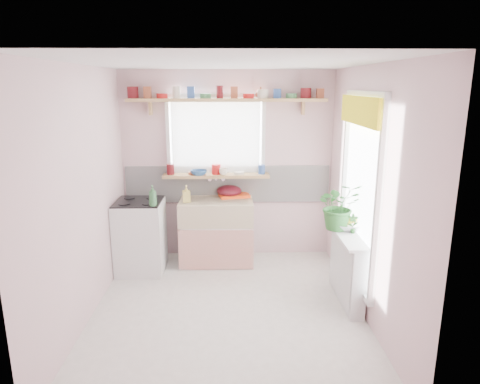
{
  "coord_description": "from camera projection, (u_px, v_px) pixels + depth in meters",
  "views": [
    {
      "loc": [
        0.03,
        -4.06,
        2.31
      ],
      "look_at": [
        0.14,
        0.55,
        1.15
      ],
      "focal_mm": 32.0,
      "sensor_mm": 36.0,
      "label": 1
    }
  ],
  "objects": [
    {
      "name": "dish_tray",
      "position": [
        234.0,
        195.0,
        5.74
      ],
      "size": [
        0.44,
        0.36,
        0.04
      ],
      "primitive_type": "cube",
      "rotation": [
        0.0,
        0.0,
        0.2
      ],
      "color": "#FE4F16",
      "rests_on": "sink_unit"
    },
    {
      "name": "shelf_crockery",
      "position": [
        227.0,
        94.0,
        5.38
      ],
      "size": [
        2.47,
        0.11,
        0.12
      ],
      "color": "#590F14",
      "rests_on": "pine_shelf"
    },
    {
      "name": "sill_crockery",
      "position": [
        216.0,
        170.0,
        5.63
      ],
      "size": [
        1.35,
        0.11,
        0.12
      ],
      "color": "#590F14",
      "rests_on": "windowsill"
    },
    {
      "name": "windowsill",
      "position": [
        216.0,
        176.0,
        5.65
      ],
      "size": [
        1.4,
        0.22,
        0.04
      ],
      "primitive_type": "cube",
      "color": "tan",
      "rests_on": "room"
    },
    {
      "name": "sill_cup",
      "position": [
        223.0,
        172.0,
        5.58
      ],
      "size": [
        0.13,
        0.13,
        0.09
      ],
      "primitive_type": "imported",
      "rotation": [
        0.0,
        0.0,
        -0.28
      ],
      "color": "white",
      "rests_on": "windowsill"
    },
    {
      "name": "herb_pot",
      "position": [
        353.0,
        224.0,
        4.52
      ],
      "size": [
        0.12,
        0.09,
        0.21
      ],
      "primitive_type": "imported",
      "rotation": [
        0.0,
        0.0,
        -0.11
      ],
      "color": "#2B6629",
      "rests_on": "radiator_ledge"
    },
    {
      "name": "shelf_vase",
      "position": [
        261.0,
        93.0,
        5.45
      ],
      "size": [
        0.14,
        0.14,
        0.14
      ],
      "primitive_type": "imported",
      "rotation": [
        0.0,
        0.0,
        0.01
      ],
      "color": "brown",
      "rests_on": "pine_shelf"
    },
    {
      "name": "cooker",
      "position": [
        140.0,
        236.0,
        5.38
      ],
      "size": [
        0.58,
        0.58,
        0.93
      ],
      "color": "white",
      "rests_on": "ground"
    },
    {
      "name": "pine_shelf",
      "position": [
        227.0,
        100.0,
        5.4
      ],
      "size": [
        2.52,
        0.24,
        0.04
      ],
      "primitive_type": "cube",
      "color": "tan",
      "rests_on": "room"
    },
    {
      "name": "sink_unit",
      "position": [
        217.0,
        231.0,
        5.64
      ],
      "size": [
        0.95,
        0.65,
        1.11
      ],
      "color": "white",
      "rests_on": "ground"
    },
    {
      "name": "jade_plant",
      "position": [
        339.0,
        206.0,
        4.61
      ],
      "size": [
        0.51,
        0.45,
        0.53
      ],
      "primitive_type": "imported",
      "rotation": [
        0.0,
        0.0,
        0.07
      ],
      "color": "#2D6E2C",
      "rests_on": "radiator_ledge"
    },
    {
      "name": "room",
      "position": [
        283.0,
        167.0,
        5.01
      ],
      "size": [
        3.2,
        3.2,
        3.2
      ],
      "color": "white",
      "rests_on": "ground"
    },
    {
      "name": "fruit",
      "position": [
        350.0,
        220.0,
        4.64
      ],
      "size": [
        0.2,
        0.14,
        0.1
      ],
      "color": "orange",
      "rests_on": "fruit_bowl"
    },
    {
      "name": "colander",
      "position": [
        229.0,
        191.0,
        5.72
      ],
      "size": [
        0.34,
        0.34,
        0.15
      ],
      "primitive_type": "ellipsoid",
      "rotation": [
        0.0,
        0.0,
        0.02
      ],
      "color": "#4F0D19",
      "rests_on": "sink_unit"
    },
    {
      "name": "fruit_bowl",
      "position": [
        349.0,
        226.0,
        4.65
      ],
      "size": [
        0.33,
        0.33,
        0.08
      ],
      "primitive_type": "imported",
      "rotation": [
        0.0,
        0.0,
        -0.04
      ],
      "color": "silver",
      "rests_on": "radiator_ledge"
    },
    {
      "name": "radiator_ledge",
      "position": [
        347.0,
        266.0,
        4.62
      ],
      "size": [
        0.22,
        0.95,
        0.78
      ],
      "color": "white",
      "rests_on": "ground"
    },
    {
      "name": "soap_bottle_sink",
      "position": [
        186.0,
        194.0,
        5.45
      ],
      "size": [
        0.11,
        0.11,
        0.21
      ],
      "primitive_type": "imported",
      "rotation": [
        0.0,
        0.0,
        0.15
      ],
      "color": "#DCCC62",
      "rests_on": "sink_unit"
    },
    {
      "name": "sill_bowl",
      "position": [
        199.0,
        173.0,
        5.57
      ],
      "size": [
        0.21,
        0.21,
        0.07
      ],
      "primitive_type": "imported",
      "rotation": [
        0.0,
        0.0,
        0.02
      ],
      "color": "#2D5B94",
      "rests_on": "windowsill"
    },
    {
      "name": "cooker_bottle",
      "position": [
        153.0,
        196.0,
        5.03
      ],
      "size": [
        0.12,
        0.12,
        0.25
      ],
      "primitive_type": "imported",
      "rotation": [
        0.0,
        0.0,
        0.29
      ],
      "color": "#3B7745",
      "rests_on": "cooker"
    }
  ]
}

